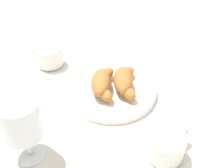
{
  "coord_description": "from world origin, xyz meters",
  "views": [
    {
      "loc": [
        0.54,
        0.04,
        0.48
      ],
      "look_at": [
        -0.01,
        -0.02,
        0.03
      ],
      "focal_mm": 45.65,
      "sensor_mm": 36.0,
      "label": 1
    }
  ],
  "objects": [
    {
      "name": "ground_plane",
      "position": [
        0.0,
        0.0,
        0.0
      ],
      "size": [
        2.2,
        2.2,
        0.0
      ],
      "primitive_type": "plane",
      "color": "silver"
    },
    {
      "name": "croissant_large",
      "position": [
        -0.0,
        -0.04,
        0.04
      ],
      "size": [
        0.14,
        0.07,
        0.04
      ],
      "color": "#AD6B33",
      "rests_on": "pastry_plate"
    },
    {
      "name": "croissant_small",
      "position": [
        -0.02,
        0.01,
        0.04
      ],
      "size": [
        0.14,
        0.07,
        0.04
      ],
      "color": "#AD6B33",
      "rests_on": "pastry_plate"
    },
    {
      "name": "coffee_cup_near",
      "position": [
        0.18,
        0.11,
        0.03
      ],
      "size": [
        0.14,
        0.14,
        0.06
      ],
      "color": "white",
      "rests_on": "ground_plane"
    },
    {
      "name": "coffee_cup_far",
      "position": [
        -0.11,
        -0.21,
        0.03
      ],
      "size": [
        0.14,
        0.14,
        0.06
      ],
      "color": "white",
      "rests_on": "ground_plane"
    },
    {
      "name": "folded_napkin",
      "position": [
        -0.05,
        0.17,
        0.0
      ],
      "size": [
        0.12,
        0.12,
        0.01
      ],
      "primitive_type": "cube",
      "rotation": [
        0.0,
        0.0,
        -0.05
      ],
      "color": "silver",
      "rests_on": "ground_plane"
    },
    {
      "name": "juice_glass_left",
      "position": [
        0.2,
        -0.16,
        0.09
      ],
      "size": [
        0.08,
        0.08,
        0.14
      ],
      "color": "white",
      "rests_on": "ground_plane"
    },
    {
      "name": "pastry_plate",
      "position": [
        -0.01,
        -0.02,
        0.01
      ],
      "size": [
        0.23,
        0.23,
        0.02
      ],
      "color": "white",
      "rests_on": "ground_plane"
    }
  ]
}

